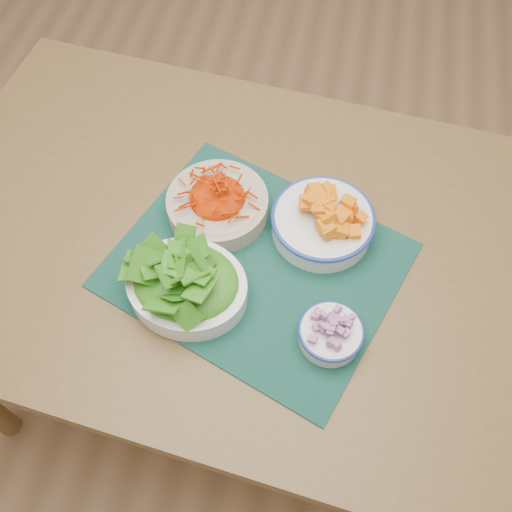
{
  "coord_description": "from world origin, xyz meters",
  "views": [
    {
      "loc": [
        0.1,
        -0.84,
        1.7
      ],
      "look_at": [
        -0.0,
        -0.29,
        0.78
      ],
      "focal_mm": 40.0,
      "sensor_mm": 36.0,
      "label": 1
    }
  ],
  "objects": [
    {
      "name": "placemat",
      "position": [
        -0.0,
        -0.29,
        0.75
      ],
      "size": [
        0.63,
        0.58,
        0.0
      ],
      "primitive_type": "cube",
      "rotation": [
        0.0,
        0.0,
        -0.35
      ],
      "color": "black",
      "rests_on": "table"
    },
    {
      "name": "onion_bowl",
      "position": [
        0.16,
        -0.41,
        0.78
      ],
      "size": [
        0.12,
        0.12,
        0.06
      ],
      "rotation": [
        0.0,
        0.0,
        -0.1
      ],
      "color": "silver",
      "rests_on": "placemat"
    },
    {
      "name": "ground",
      "position": [
        0.0,
        0.0,
        0.0
      ],
      "size": [
        4.0,
        4.0,
        0.0
      ],
      "primitive_type": "plane",
      "color": "#9C714B",
      "rests_on": "ground"
    },
    {
      "name": "carrot_bowl",
      "position": [
        -0.1,
        -0.18,
        0.79
      ],
      "size": [
        0.24,
        0.24,
        0.08
      ],
      "rotation": [
        0.0,
        0.0,
        0.22
      ],
      "color": "#C2AA90",
      "rests_on": "placemat"
    },
    {
      "name": "table",
      "position": [
        -0.07,
        -0.22,
        0.66
      ],
      "size": [
        1.38,
        0.99,
        0.75
      ],
      "rotation": [
        0.0,
        0.0,
        -0.1
      ],
      "color": "brown",
      "rests_on": "ground"
    },
    {
      "name": "squash_bowl",
      "position": [
        0.11,
        -0.19,
        0.8
      ],
      "size": [
        0.23,
        0.23,
        0.09
      ],
      "rotation": [
        0.0,
        0.0,
        0.17
      ],
      "color": "white",
      "rests_on": "placemat"
    },
    {
      "name": "lettuce_bowl",
      "position": [
        -0.11,
        -0.37,
        0.8
      ],
      "size": [
        0.24,
        0.21,
        0.11
      ],
      "rotation": [
        0.0,
        0.0,
        -0.11
      ],
      "color": "white",
      "rests_on": "placemat"
    }
  ]
}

